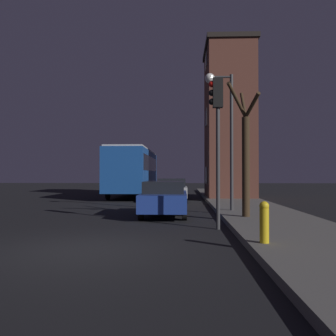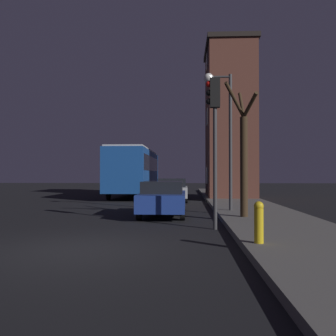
% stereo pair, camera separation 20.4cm
% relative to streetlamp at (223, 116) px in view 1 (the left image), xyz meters
% --- Properties ---
extents(ground_plane, '(120.00, 120.00, 0.00)m').
position_rel_streetlamp_xyz_m(ground_plane, '(-3.92, -7.34, -4.10)').
color(ground_plane, black).
extents(sidewalk, '(3.28, 60.00, 0.18)m').
position_rel_streetlamp_xyz_m(sidewalk, '(1.38, -7.34, -4.01)').
color(sidewalk, '#514F4C').
rests_on(sidewalk, ground).
extents(brick_building, '(3.22, 5.35, 10.14)m').
position_rel_streetlamp_xyz_m(brick_building, '(1.43, 9.76, 1.17)').
color(brick_building, brown).
rests_on(brick_building, sidewalk).
extents(streetlamp, '(1.18, 0.41, 5.69)m').
position_rel_streetlamp_xyz_m(streetlamp, '(0.00, 0.00, 0.00)').
color(streetlamp, '#38383A').
rests_on(streetlamp, sidewalk).
extents(traffic_light, '(0.43, 0.24, 4.59)m').
position_rel_streetlamp_xyz_m(traffic_light, '(-0.64, -4.20, -0.82)').
color(traffic_light, '#38383A').
rests_on(traffic_light, ground).
extents(bare_tree, '(1.13, 1.61, 4.56)m').
position_rel_streetlamp_xyz_m(bare_tree, '(0.53, -2.38, -1.77)').
color(bare_tree, '#382819').
rests_on(bare_tree, sidewalk).
extents(bus, '(2.60, 11.68, 3.46)m').
position_rel_streetlamp_xyz_m(bus, '(-5.34, 12.34, -2.03)').
color(bus, '#194793').
rests_on(bus, ground).
extents(car_near_lane, '(1.75, 4.21, 1.39)m').
position_rel_streetlamp_xyz_m(car_near_lane, '(-2.40, -0.73, -3.38)').
color(car_near_lane, navy).
rests_on(car_near_lane, ground).
extents(car_mid_lane, '(1.83, 4.15, 1.40)m').
position_rel_streetlamp_xyz_m(car_mid_lane, '(-2.32, 7.25, -3.36)').
color(car_mid_lane, '#B7BABF').
rests_on(car_mid_lane, ground).
extents(fire_hydrant, '(0.21, 0.21, 0.91)m').
position_rel_streetlamp_xyz_m(fire_hydrant, '(0.09, -7.37, -3.45)').
color(fire_hydrant, gold).
rests_on(fire_hydrant, sidewalk).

